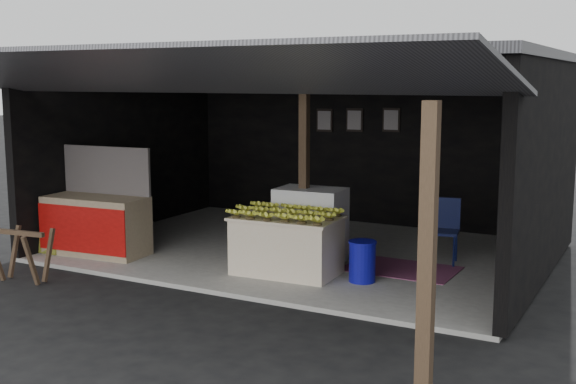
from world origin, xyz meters
The scene contains 13 objects.
ground centered at (0.00, 0.00, 0.00)m, with size 80.00×80.00×0.00m, color black.
concrete_slab centered at (0.00, 2.50, 0.03)m, with size 7.00×5.00×0.06m, color gray.
shophouse centered at (0.00, 2.82, 2.10)m, with size 7.40×7.29×3.02m.
banana_table centered at (0.43, 1.13, 0.45)m, with size 1.46×0.95×0.78m.
banana_pile centered at (0.43, 1.13, 0.92)m, with size 1.30×0.78×0.15m, color yellow, non-canonical shape.
white_crate centered at (0.40, 1.90, 0.59)m, with size 0.99×0.71×1.06m.
neighbor_stall centered at (-2.61, 0.78, 0.54)m, with size 1.60×0.82×1.60m.
green_signboard centered at (-3.34, 0.46, 0.46)m, with size 0.54×0.04×0.81m, color black.
sawhorse centered at (-2.54, -0.70, 0.44)m, with size 0.72×0.68×0.69m.
water_barrel centered at (1.48, 1.25, 0.31)m, with size 0.34×0.34×0.51m, color #0C0D8D.
plastic_chair centered at (2.11, 2.76, 0.60)m, with size 0.50×0.50×0.92m.
magenta_rug centered at (1.72, 2.09, 0.07)m, with size 1.50×1.00×0.01m, color maroon.
picture_frames centered at (-0.17, 4.89, 1.93)m, with size 1.62×0.04×0.46m.
Camera 1 is at (4.92, -7.20, 2.65)m, focal length 45.00 mm.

